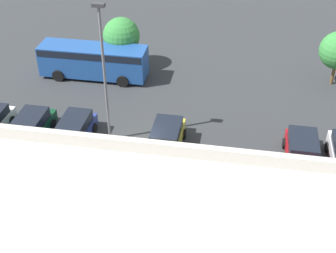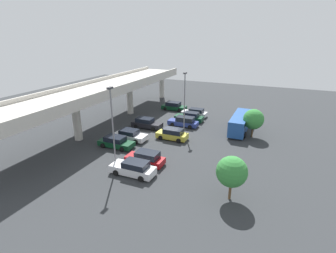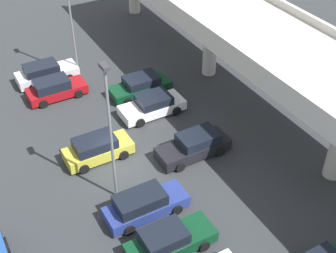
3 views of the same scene
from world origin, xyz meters
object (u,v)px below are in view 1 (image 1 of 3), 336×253
lamp_post_near_aisle (104,67)px  parked_car_3 (198,206)px  parked_car_2 (253,219)px  parked_car_7 (30,129)px  shuttle_bus (93,59)px  parked_car_1 (302,152)px  parked_car_5 (95,196)px  parked_car_6 (73,133)px  tree_front_right (121,36)px  parked_car_4 (166,139)px

lamp_post_near_aisle → parked_car_3: bearing=137.7°
parked_car_2 → parked_car_7: size_ratio=0.99×
parked_car_3 → parked_car_7: (11.30, -4.98, 0.02)m
lamp_post_near_aisle → shuttle_bus: bearing=-66.4°
parked_car_1 → lamp_post_near_aisle: (11.88, -0.27, 4.43)m
parked_car_5 → parked_car_6: size_ratio=1.01×
parked_car_7 → shuttle_bus: (-1.52, -8.64, 0.80)m
parked_car_1 → parked_car_7: 16.85m
parked_car_3 → tree_front_right: bearing=27.1°
parked_car_3 → shuttle_bus: bearing=35.7°
parked_car_2 → shuttle_bus: shuttle_bus is taller
parked_car_4 → lamp_post_near_aisle: size_ratio=0.49×
parked_car_4 → tree_front_right: (5.39, -10.25, 1.93)m
parked_car_3 → shuttle_bus: (9.78, -13.62, 0.82)m
parked_car_7 → lamp_post_near_aisle: bearing=99.1°
parked_car_6 → parked_car_4: bearing=94.3°
parked_car_6 → parked_car_7: bearing=-90.3°
tree_front_right → parked_car_3: bearing=117.1°
parked_car_2 → shuttle_bus: 18.88m
parked_car_4 → parked_car_6: size_ratio=0.91×
parked_car_7 → shuttle_bus: 8.81m
parked_car_4 → shuttle_bus: size_ratio=0.53×
parked_car_7 → tree_front_right: (-3.28, -10.67, 1.97)m
parked_car_5 → shuttle_bus: 14.56m
tree_front_right → shuttle_bus: bearing=49.1°
parked_car_1 → shuttle_bus: 17.35m
parked_car_1 → parked_car_5: parked_car_1 is taller
shuttle_bus → tree_front_right: bearing=49.1°
shuttle_bus → parked_car_2: bearing=-48.1°
parked_car_6 → tree_front_right: size_ratio=1.16×
parked_car_6 → tree_front_right: 10.87m
parked_car_2 → lamp_post_near_aisle: 11.93m
parked_car_1 → parked_car_4: bearing=-89.3°
parked_car_5 → shuttle_bus: (4.38, -13.86, 0.78)m
parked_car_2 → parked_car_5: size_ratio=0.98×
parked_car_2 → lamp_post_near_aisle: lamp_post_near_aisle is taller
parked_car_3 → parked_car_5: bearing=92.6°
parked_car_3 → parked_car_4: bearing=25.9°
parked_car_5 → shuttle_bus: size_ratio=0.59×
parked_car_7 → parked_car_5: bearing=48.5°
parked_car_7 → tree_front_right: tree_front_right is taller
parked_car_1 → parked_car_5: size_ratio=0.92×
parked_car_5 → parked_car_1: bearing=-62.3°
parked_car_4 → parked_car_5: parked_car_4 is taller
parked_car_2 → parked_car_4: bearing=43.2°
parked_car_4 → shuttle_bus: bearing=-139.0°
parked_car_1 → parked_car_5: 12.35m
parked_car_2 → parked_car_3: (2.82, -0.41, 0.01)m
parked_car_6 → parked_car_5: bearing=30.3°
shuttle_bus → lamp_post_near_aisle: size_ratio=0.92×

